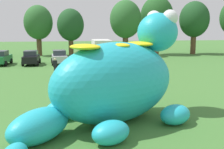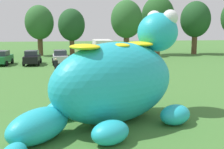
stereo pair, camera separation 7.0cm
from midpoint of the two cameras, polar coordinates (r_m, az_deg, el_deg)
ground_plane at (r=13.18m, az=-4.05°, el=-10.26°), size 160.00×160.00×0.00m
giant_inflatable_creature at (r=13.16m, az=0.82°, el=-1.38°), size 8.87×8.77×5.37m
car_green at (r=36.12m, az=-21.50°, el=3.19°), size 2.15×4.20×1.72m
car_black at (r=35.18m, az=-15.91°, el=3.34°), size 1.94×4.10×1.72m
car_silver at (r=35.04m, az=-10.47°, el=3.52°), size 2.18×4.22×1.72m
box_truck at (r=35.61m, az=-2.06°, el=4.97°), size 2.38×6.41×2.95m
tree_centre_left at (r=46.01m, az=-14.56°, el=10.17°), size 4.46×4.46×7.92m
tree_centre at (r=44.33m, az=-8.21°, el=9.92°), size 4.13×4.13×7.34m
tree_centre_right at (r=44.06m, az=3.03°, el=11.11°), size 4.87×4.87×8.64m
tree_mid_right at (r=46.98m, az=9.37°, el=11.56°), size 5.32×5.32×9.45m
tree_right at (r=49.31m, az=16.69°, el=10.66°), size 4.93×4.93×8.76m
spectator_mid_field at (r=24.09m, az=4.39°, el=0.93°), size 0.38×0.26×1.71m
spectator_by_cars at (r=26.16m, az=-11.29°, el=1.46°), size 0.38×0.26×1.71m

